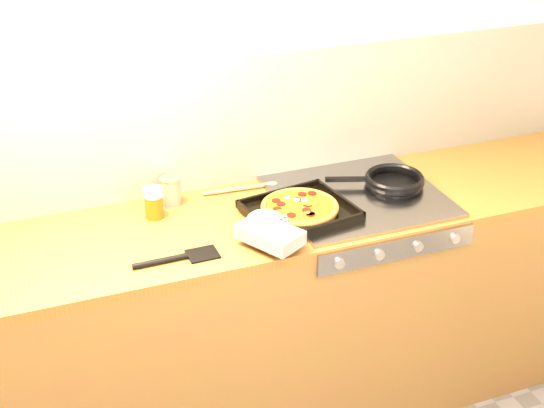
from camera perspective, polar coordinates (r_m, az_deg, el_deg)
name	(u,v)px	position (r m, az deg, el deg)	size (l,w,h in m)	color
room_shell	(217,124)	(2.82, -4.17, 6.00)	(3.20, 3.20, 3.20)	white
counter_run	(246,322)	(2.92, -1.99, -8.85)	(3.20, 0.62, 0.90)	brown
stovetop	(358,197)	(2.83, 6.47, 0.56)	(0.60, 0.56, 0.02)	gray
pizza_on_tray	(291,215)	(2.62, 1.40, -0.80)	(0.47, 0.46, 0.06)	black
frying_pan	(393,181)	(2.90, 9.10, 1.74)	(0.40, 0.29, 0.04)	black
tomato_can	(170,191)	(2.77, -7.67, 0.95)	(0.08, 0.08, 0.11)	#AE1B0E
juice_glass	(154,203)	(2.69, -8.90, 0.09)	(0.07, 0.07, 0.11)	#EA4B0D
wooden_spoon	(249,187)	(2.87, -1.78, 1.26)	(0.30, 0.05, 0.02)	#AD7B49
black_spatula	(178,258)	(2.45, -7.09, -4.07)	(0.28, 0.09, 0.02)	black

